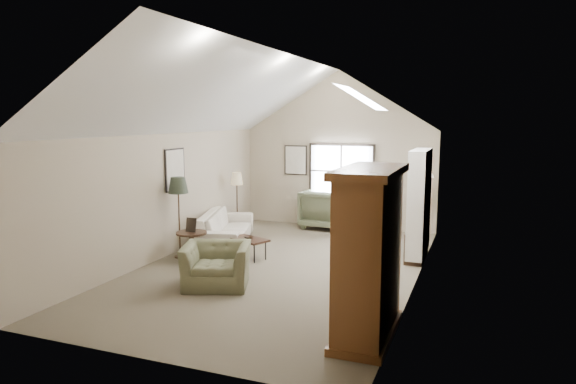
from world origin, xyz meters
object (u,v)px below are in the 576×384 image
(coffee_table, at_px, (249,248))
(armoire, at_px, (369,254))
(armchair_far, at_px, (325,209))
(side_chair, at_px, (373,219))
(sofa, at_px, (225,228))
(armchair_near, at_px, (217,265))
(side_table, at_px, (192,247))

(coffee_table, bearing_deg, armoire, -42.71)
(armchair_far, relative_size, side_chair, 0.94)
(armoire, bearing_deg, sofa, 137.19)
(armoire, xyz_separation_m, coffee_table, (-3.03, 2.79, -0.89))
(coffee_table, xyz_separation_m, side_chair, (2.08, 2.09, 0.37))
(armchair_near, height_order, armchair_far, armchair_far)
(armoire, relative_size, side_table, 3.66)
(armchair_far, bearing_deg, sofa, 59.30)
(armoire, bearing_deg, coffee_table, 137.29)
(sofa, distance_m, coffee_table, 1.43)
(armchair_far, relative_size, coffee_table, 1.35)
(armchair_near, xyz_separation_m, armchair_far, (0.37, 5.04, 0.14))
(armchair_near, distance_m, coffee_table, 1.75)
(sofa, relative_size, side_chair, 2.09)
(armchair_near, bearing_deg, armchair_far, 65.96)
(sofa, relative_size, side_table, 3.99)
(coffee_table, relative_size, side_chair, 0.70)
(armchair_near, height_order, coffee_table, armchair_near)
(sofa, bearing_deg, armchair_far, -51.95)
(armchair_near, xyz_separation_m, side_table, (-1.16, 1.10, -0.06))
(sofa, bearing_deg, side_chair, -87.35)
(sofa, relative_size, coffee_table, 2.99)
(armoire, distance_m, side_table, 4.59)
(armchair_far, distance_m, coffee_table, 3.37)
(armoire, height_order, side_chair, armoire)
(armchair_near, distance_m, armchair_far, 5.05)
(armoire, relative_size, armchair_far, 2.03)
(armoire, bearing_deg, armchair_far, 111.78)
(sofa, height_order, side_chair, side_chair)
(armchair_near, height_order, side_table, armchair_near)
(side_table, bearing_deg, coffee_table, 33.68)
(armchair_near, relative_size, side_table, 1.83)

